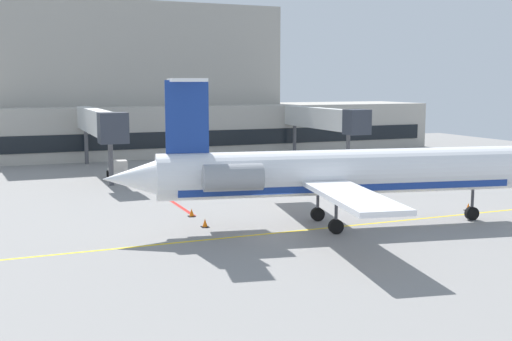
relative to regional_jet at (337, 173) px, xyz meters
name	(u,v)px	position (x,y,z in m)	size (l,w,h in m)	color
ground	(273,236)	(-4.57, -0.47, -3.51)	(120.00, 120.00, 0.11)	gray
terminal_building	(162,97)	(0.54, 46.52, 3.78)	(69.14, 12.77, 19.12)	#ADA89E
jet_bridge_west	(98,123)	(-10.35, 28.64, 1.70)	(2.40, 20.31, 6.55)	silver
jet_bridge_east	(325,119)	(15.57, 30.10, 1.43)	(2.40, 17.43, 6.28)	silver
regional_jet	(337,173)	(0.00, 0.00, 0.00)	(29.15, 21.74, 9.30)	white
baggage_tug	(207,169)	(-1.43, 21.74, -2.43)	(2.94, 3.79, 2.32)	silver
pushback_tractor	(118,170)	(-9.12, 25.22, -2.61)	(1.89, 3.39, 1.86)	silver
safety_cone_alpha	(192,213)	(-7.57, 6.42, -3.21)	(0.47, 0.47, 0.55)	orange
safety_cone_bravo	(205,223)	(-7.72, 3.01, -3.21)	(0.47, 0.47, 0.55)	orange
safety_cone_charlie	(468,207)	(11.27, 0.83, -3.21)	(0.47, 0.47, 0.55)	orange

